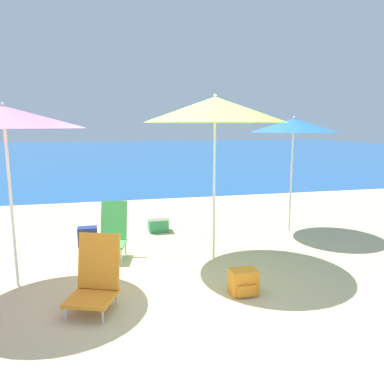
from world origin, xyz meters
name	(u,v)px	position (x,y,z in m)	size (l,w,h in m)	color
ground_plane	(193,284)	(0.00, 0.00, 0.00)	(60.00, 60.00, 0.00)	#D1BA89
sea_water	(115,152)	(0.00, 25.73, 0.00)	(60.00, 40.00, 0.01)	#1E5699
beach_umbrella_pink	(4,117)	(-2.17, 0.48, 2.10)	(1.88, 1.88, 2.28)	white
beach_umbrella_blue	(294,126)	(2.42, 2.00, 2.01)	(1.60, 1.60, 2.18)	white
beach_umbrella_lime	(215,110)	(0.53, 0.84, 2.23)	(2.07, 2.07, 2.45)	white
beach_chair_orange	(96,277)	(-1.19, -0.34, 0.35)	(0.65, 0.70, 0.81)	silver
beach_chair_green	(113,231)	(-0.95, 1.29, 0.41)	(0.52, 0.68, 0.84)	silver
backpack_orange	(243,282)	(0.52, -0.43, 0.15)	(0.32, 0.26, 0.31)	orange
backpack_navy	(88,236)	(-1.36, 1.96, 0.15)	(0.32, 0.25, 0.31)	navy
cooler_box	(158,223)	(-0.06, 2.54, 0.15)	(0.38, 0.35, 0.30)	#338C59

